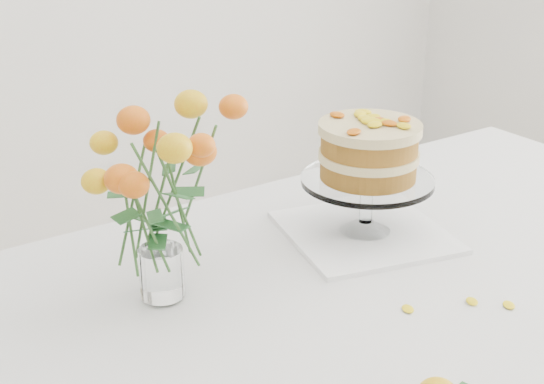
{
  "coord_description": "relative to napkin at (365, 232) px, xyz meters",
  "views": [
    {
      "loc": [
        -0.86,
        -0.83,
        1.39
      ],
      "look_at": [
        -0.21,
        0.14,
        0.89
      ],
      "focal_mm": 50.0,
      "sensor_mm": 36.0,
      "label": 1
    }
  ],
  "objects": [
    {
      "name": "stray_petal_c",
      "position": [
        0.02,
        -0.32,
        -0.0
      ],
      "size": [
        0.03,
        0.02,
        0.0
      ],
      "primitive_type": "ellipsoid",
      "color": "yellow",
      "rests_on": "table"
    },
    {
      "name": "cake_stand",
      "position": [
        0.0,
        -0.0,
        0.15
      ],
      "size": [
        0.24,
        0.24,
        0.22
      ],
      "rotation": [
        0.0,
        0.0,
        0.04
      ],
      "color": "white",
      "rests_on": "napkin"
    },
    {
      "name": "stray_petal_a",
      "position": [
        -0.12,
        -0.24,
        -0.0
      ],
      "size": [
        0.03,
        0.02,
        0.0
      ],
      "primitive_type": "ellipsoid",
      "color": "yellow",
      "rests_on": "table"
    },
    {
      "name": "napkin",
      "position": [
        0.0,
        0.0,
        0.0
      ],
      "size": [
        0.34,
        0.34,
        0.01
      ],
      "primitive_type": "cube",
      "rotation": [
        0.0,
        0.0,
        -0.23
      ],
      "color": "white",
      "rests_on": "table"
    },
    {
      "name": "table",
      "position": [
        0.0,
        -0.14,
        -0.09
      ],
      "size": [
        1.43,
        0.93,
        0.76
      ],
      "color": "tan",
      "rests_on": "ground"
    },
    {
      "name": "stray_petal_b",
      "position": [
        -0.02,
        -0.28,
        -0.0
      ],
      "size": [
        0.03,
        0.02,
        0.0
      ],
      "primitive_type": "ellipsoid",
      "color": "yellow",
      "rests_on": "table"
    },
    {
      "name": "rose_vase",
      "position": [
        -0.42,
        0.0,
        0.2
      ],
      "size": [
        0.3,
        0.3,
        0.35
      ],
      "rotation": [
        0.0,
        0.0,
        0.42
      ],
      "color": "white",
      "rests_on": "table"
    }
  ]
}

